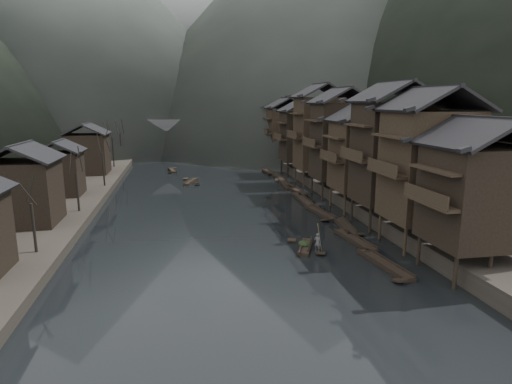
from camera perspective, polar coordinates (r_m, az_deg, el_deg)
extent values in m
plane|color=black|center=(38.78, -2.31, -8.09)|extent=(300.00, 300.00, 0.00)
cube|color=#2D2823|center=(86.83, 17.28, 3.24)|extent=(40.00, 200.00, 1.80)
cylinder|color=black|center=(34.22, 25.04, -9.73)|extent=(0.30, 0.30, 2.90)
cylinder|color=black|center=(37.96, 20.88, -7.27)|extent=(0.30, 0.30, 2.90)
cylinder|color=black|center=(35.84, 28.69, -9.12)|extent=(0.30, 0.30, 2.90)
cylinder|color=black|center=(39.42, 24.34, -6.85)|extent=(0.30, 0.30, 2.90)
cube|color=black|center=(36.52, 27.57, -0.42)|extent=(7.00, 6.00, 7.44)
cube|color=black|center=(34.30, 22.22, -1.31)|extent=(1.20, 5.70, 0.25)
cylinder|color=black|center=(39.75, 19.26, -6.29)|extent=(0.30, 0.30, 2.90)
cylinder|color=black|center=(43.78, 16.19, -4.42)|extent=(0.30, 0.30, 2.90)
cylinder|color=black|center=(41.14, 22.61, -5.93)|extent=(0.30, 0.30, 2.90)
cylinder|color=black|center=(45.05, 19.34, -4.16)|extent=(0.30, 0.30, 2.90)
cube|color=black|center=(41.95, 21.94, 3.21)|extent=(7.00, 6.00, 9.87)
cube|color=black|center=(40.05, 17.03, 2.46)|extent=(1.20, 5.70, 0.25)
cylinder|color=black|center=(45.68, 14.98, -3.67)|extent=(0.30, 0.30, 2.90)
cylinder|color=black|center=(49.90, 12.65, -2.23)|extent=(0.30, 0.30, 2.90)
cylinder|color=black|center=(46.90, 18.03, -3.45)|extent=(0.30, 0.30, 2.90)
cylinder|color=black|center=(51.02, 15.50, -2.06)|extent=(0.30, 0.30, 2.90)
cube|color=black|center=(47.92, 17.56, 4.97)|extent=(7.00, 6.00, 10.62)
cube|color=black|center=(46.26, 13.12, 4.32)|extent=(1.20, 5.70, 0.25)
cylinder|color=black|center=(51.87, 11.72, -1.64)|extent=(0.30, 0.30, 2.90)
cylinder|color=black|center=(56.23, 9.91, -0.52)|extent=(0.30, 0.30, 2.90)
cylinder|color=black|center=(52.95, 14.48, -1.50)|extent=(0.30, 0.30, 2.90)
cylinder|color=black|center=(57.23, 12.49, -0.41)|extent=(0.30, 0.30, 2.90)
cube|color=black|center=(54.29, 14.07, 4.71)|extent=(7.00, 6.00, 8.32)
cube|color=black|center=(52.83, 10.08, 4.24)|extent=(1.20, 5.70, 0.25)
cylinder|color=black|center=(59.18, 8.85, 0.14)|extent=(0.30, 0.30, 2.90)
cylinder|color=black|center=(63.64, 7.45, 1.02)|extent=(0.30, 0.30, 2.90)
cylinder|color=black|center=(60.12, 11.33, 0.24)|extent=(0.30, 0.30, 2.90)
cylinder|color=black|center=(64.52, 9.78, 1.09)|extent=(0.30, 0.30, 2.90)
cube|color=black|center=(61.52, 11.06, 6.65)|extent=(7.00, 6.00, 10.42)
cube|color=black|center=(60.24, 7.47, 6.16)|extent=(1.20, 5.70, 0.25)
cylinder|color=black|center=(67.58, 6.37, 1.69)|extent=(0.30, 0.30, 2.90)
cylinder|color=black|center=(72.12, 5.29, 2.36)|extent=(0.30, 0.30, 2.90)
cylinder|color=black|center=(68.41, 8.58, 1.75)|extent=(0.30, 0.30, 2.90)
cylinder|color=black|center=(72.90, 7.37, 2.42)|extent=(0.30, 0.30, 2.90)
cube|color=black|center=(69.92, 8.40, 7.72)|extent=(7.00, 6.00, 11.30)
cube|color=black|center=(68.79, 5.20, 7.26)|extent=(1.20, 5.70, 0.25)
cylinder|color=black|center=(77.08, 4.26, 3.00)|extent=(0.30, 0.30, 2.90)
cylinder|color=black|center=(81.68, 3.42, 3.52)|extent=(0.30, 0.30, 2.90)
cylinder|color=black|center=(77.80, 6.22, 3.05)|extent=(0.30, 0.30, 2.90)
cylinder|color=black|center=(82.36, 5.28, 3.56)|extent=(0.30, 0.30, 2.90)
cube|color=black|center=(79.52, 6.07, 7.41)|extent=(7.00, 6.00, 8.87)
cube|color=black|center=(78.53, 3.24, 7.07)|extent=(1.20, 5.70, 0.25)
cylinder|color=black|center=(88.62, 2.32, 4.20)|extent=(0.30, 0.30, 2.90)
cylinder|color=black|center=(93.27, 1.67, 4.59)|extent=(0.30, 0.30, 2.90)
cylinder|color=black|center=(89.25, 4.04, 4.24)|extent=(0.30, 0.30, 2.90)
cylinder|color=black|center=(93.87, 3.32, 4.63)|extent=(0.30, 0.30, 2.90)
cube|color=black|center=(91.05, 3.94, 8.15)|extent=(7.00, 6.00, 9.29)
cube|color=black|center=(90.19, 1.45, 7.84)|extent=(1.20, 5.70, 0.25)
cube|color=black|center=(49.43, -28.39, 0.21)|extent=(6.00, 6.00, 6.50)
cube|color=black|center=(62.74, -24.51, 2.47)|extent=(5.00, 5.00, 5.80)
cube|color=black|center=(80.09, -21.48, 4.92)|extent=(6.50, 6.50, 6.80)
cylinder|color=black|center=(39.95, -27.49, -3.92)|extent=(0.24, 0.24, 4.17)
cylinder|color=black|center=(52.98, -23.20, 0.28)|extent=(0.24, 0.24, 4.48)
cylinder|color=black|center=(67.70, -20.43, 3.05)|extent=(0.24, 0.24, 4.93)
cylinder|color=black|center=(86.88, -18.26, 5.24)|extent=(0.24, 0.24, 5.58)
cylinder|color=black|center=(98.61, -17.34, 5.99)|extent=(0.24, 0.24, 5.44)
cube|color=black|center=(37.23, 16.68, -9.24)|extent=(1.89, 7.05, 0.30)
cube|color=black|center=(37.16, 16.70, -8.98)|extent=(1.93, 6.92, 0.10)
cube|color=black|center=(40.13, 15.04, -7.36)|extent=(1.03, 0.96, 0.35)
cube|color=black|center=(34.30, 18.64, -10.98)|extent=(1.03, 0.96, 0.35)
cube|color=black|center=(42.64, 12.98, -6.30)|extent=(1.84, 6.82, 0.30)
cube|color=black|center=(42.58, 13.00, -6.07)|extent=(1.88, 6.69, 0.10)
cube|color=black|center=(45.55, 11.83, -4.87)|extent=(1.02, 0.93, 0.34)
cube|color=black|center=(39.68, 14.34, -7.55)|extent=(1.02, 0.93, 0.34)
cube|color=black|center=(47.06, 11.76, -4.50)|extent=(1.86, 6.48, 0.30)
cube|color=black|center=(47.01, 11.77, -4.29)|extent=(1.90, 6.36, 0.10)
cube|color=black|center=(49.62, 10.06, -3.41)|extent=(1.02, 0.89, 0.34)
cube|color=black|center=(44.48, 13.68, -5.38)|extent=(1.02, 0.89, 0.34)
cube|color=black|center=(52.12, 8.51, -2.76)|extent=(2.01, 7.10, 0.30)
cube|color=black|center=(52.08, 8.51, -2.57)|extent=(2.04, 6.97, 0.10)
cube|color=black|center=(55.29, 7.84, -1.74)|extent=(1.04, 0.98, 0.35)
cube|color=black|center=(48.90, 9.27, -3.61)|extent=(1.04, 0.98, 0.35)
cube|color=black|center=(58.52, 6.27, -1.07)|extent=(1.31, 7.29, 0.30)
cube|color=black|center=(58.48, 6.28, -0.90)|extent=(1.36, 7.15, 0.10)
cube|color=black|center=(61.73, 5.27, -0.23)|extent=(0.96, 0.92, 0.36)
cube|color=black|center=(55.28, 7.40, -1.73)|extent=(0.96, 0.92, 0.36)
cube|color=black|center=(64.62, 5.32, 0.20)|extent=(1.42, 7.35, 0.30)
cube|color=black|center=(64.59, 5.33, 0.35)|extent=(1.47, 7.21, 0.10)
cube|color=black|center=(67.95, 4.66, 0.91)|extent=(0.97, 0.94, 0.36)
cube|color=black|center=(61.26, 6.06, -0.34)|extent=(0.97, 0.94, 0.36)
cube|color=black|center=(69.35, 3.88, 1.03)|extent=(1.76, 7.69, 0.30)
cube|color=black|center=(69.31, 3.89, 1.18)|extent=(1.80, 7.54, 0.10)
cube|color=black|center=(72.72, 2.94, 1.67)|extent=(1.01, 1.01, 0.37)
cube|color=black|center=(65.94, 4.92, 0.57)|extent=(1.01, 1.01, 0.37)
cube|color=black|center=(76.23, 2.95, 2.04)|extent=(1.14, 6.28, 0.30)
cube|color=black|center=(76.20, 2.95, 2.17)|extent=(1.20, 6.15, 0.10)
cube|color=black|center=(79.10, 2.47, 2.51)|extent=(0.94, 0.78, 0.33)
cube|color=black|center=(73.32, 3.47, 1.75)|extent=(0.94, 0.78, 0.33)
cube|color=black|center=(81.83, 1.52, 2.74)|extent=(1.36, 6.75, 0.30)
cube|color=black|center=(81.80, 1.52, 2.86)|extent=(1.40, 6.61, 0.10)
cube|color=black|center=(84.95, 1.15, 3.18)|extent=(0.97, 0.86, 0.34)
cube|color=black|center=(78.68, 1.91, 2.47)|extent=(0.97, 0.86, 0.34)
cube|color=black|center=(72.35, -8.63, 1.38)|extent=(2.73, 5.54, 0.30)
cube|color=black|center=(72.32, -8.63, 1.52)|extent=(2.74, 5.45, 0.10)
cube|color=black|center=(74.77, -9.35, 1.81)|extent=(1.03, 0.92, 0.31)
cube|color=black|center=(69.90, -7.86, 1.15)|extent=(1.03, 0.92, 0.31)
cube|color=black|center=(84.87, -11.10, 2.85)|extent=(1.72, 5.23, 0.30)
cube|color=black|center=(84.84, -11.10, 2.97)|extent=(1.75, 5.13, 0.10)
cube|color=black|center=(87.26, -10.86, 3.20)|extent=(0.93, 0.75, 0.30)
cube|color=black|center=(82.44, -11.36, 2.68)|extent=(0.93, 0.75, 0.30)
cube|color=black|center=(92.89, -5.37, 3.80)|extent=(1.93, 5.24, 0.30)
cube|color=black|center=(92.86, -5.37, 3.91)|extent=(1.96, 5.15, 0.10)
cube|color=black|center=(95.30, -5.23, 4.10)|extent=(0.95, 0.79, 0.30)
cube|color=black|center=(90.43, -5.52, 3.66)|extent=(0.95, 0.79, 0.30)
cube|color=black|center=(104.47, -6.43, 4.69)|extent=(4.31, 5.31, 0.30)
cube|color=black|center=(104.45, -6.43, 4.78)|extent=(4.28, 5.25, 0.10)
cube|color=black|center=(106.60, -7.42, 4.88)|extent=(1.12, 1.09, 0.32)
cube|color=black|center=(102.34, -5.40, 4.64)|extent=(1.12, 1.09, 0.32)
cube|color=#4C4C4F|center=(108.37, -7.72, 8.66)|extent=(40.00, 6.00, 1.60)
cube|color=#4C4C4F|center=(105.61, -7.67, 9.28)|extent=(40.00, 0.50, 1.00)
cube|color=#4C4C4F|center=(111.00, -7.81, 9.41)|extent=(40.00, 0.50, 1.00)
cube|color=#4C4C4F|center=(108.93, -15.08, 6.26)|extent=(3.20, 6.00, 6.40)
cube|color=#4C4C4F|center=(108.55, -10.05, 6.47)|extent=(3.20, 6.00, 6.40)
cube|color=#4C4C4F|center=(108.96, -5.29, 6.62)|extent=(3.20, 6.00, 6.40)
cube|color=#4C4C4F|center=(110.20, -0.33, 6.73)|extent=(3.20, 6.00, 6.40)
cone|color=#474F49|center=(180.26, 10.23, 23.43)|extent=(195.00, 195.00, 99.15)
cone|color=#474F49|center=(180.20, -26.57, 21.78)|extent=(168.00, 168.00, 95.19)
cone|color=gray|center=(250.67, -9.72, 22.77)|extent=(320.00, 320.00, 121.65)
cube|color=black|center=(39.98, 6.62, -7.31)|extent=(2.54, 4.37, 0.30)
cube|color=black|center=(39.92, 6.63, -7.06)|extent=(2.55, 4.31, 0.10)
cube|color=black|center=(41.47, 4.79, -6.35)|extent=(0.95, 0.81, 0.28)
cube|color=black|center=(38.45, 8.62, -7.94)|extent=(0.95, 0.81, 0.28)
ellipsoid|color=black|center=(39.94, 6.44, -6.42)|extent=(1.04, 1.36, 0.62)
imported|color=#515153|center=(38.43, 8.23, -6.36)|extent=(0.75, 0.72, 1.72)
cylinder|color=#8C7A51|center=(37.75, 8.64, -2.53)|extent=(1.14, 1.66, 3.55)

